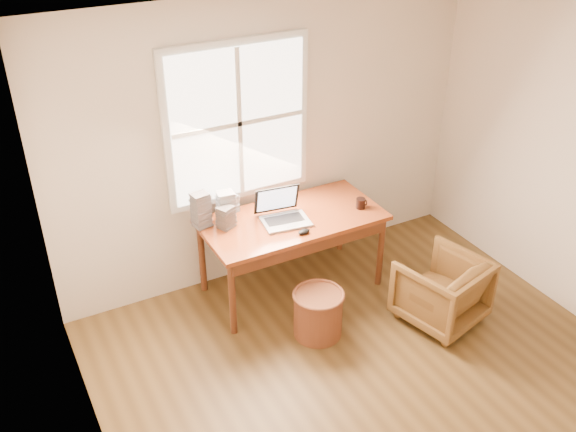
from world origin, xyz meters
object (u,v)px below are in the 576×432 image
(coffee_mug, at_px, (361,203))
(armchair, at_px, (441,290))
(laptop, at_px, (286,207))
(cd_stack_a, at_px, (226,207))
(desk, at_px, (292,219))
(wicker_stool, at_px, (318,314))

(coffee_mug, bearing_deg, armchair, -78.93)
(laptop, relative_size, cd_stack_a, 1.65)
(armchair, bearing_deg, desk, -62.22)
(laptop, height_order, coffee_mug, laptop)
(armchair, height_order, wicker_stool, armchair)
(coffee_mug, bearing_deg, laptop, 166.18)
(laptop, xyz_separation_m, cd_stack_a, (-0.44, 0.28, -0.02))
(armchair, relative_size, coffee_mug, 6.97)
(desk, relative_size, coffee_mug, 16.87)
(armchair, bearing_deg, cd_stack_a, -54.75)
(wicker_stool, bearing_deg, cd_stack_a, 114.24)
(desk, height_order, cd_stack_a, cd_stack_a)
(desk, relative_size, wicker_stool, 3.94)
(desk, height_order, laptop, laptop)
(wicker_stool, height_order, coffee_mug, coffee_mug)
(desk, height_order, coffee_mug, coffee_mug)
(armchair, bearing_deg, coffee_mug, -86.02)
(laptop, bearing_deg, cd_stack_a, 155.30)
(wicker_stool, bearing_deg, armchair, -17.24)
(coffee_mug, xyz_separation_m, cd_stack_a, (-1.15, 0.36, 0.09))
(armchair, distance_m, laptop, 1.50)
(laptop, bearing_deg, desk, 41.44)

